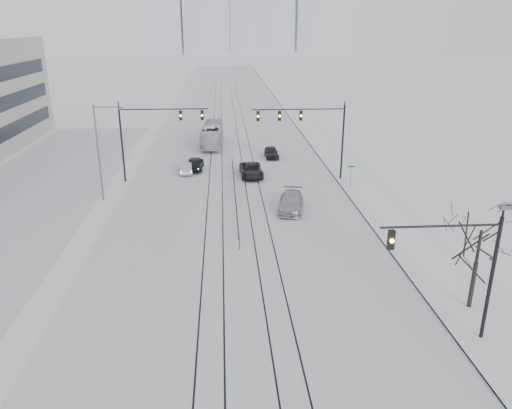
% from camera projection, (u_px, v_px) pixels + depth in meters
% --- Properties ---
extents(road, '(22.00, 260.00, 0.02)m').
position_uv_depth(road, '(229.00, 133.00, 76.36)').
color(road, silver).
rests_on(road, ground).
extents(sidewalk_east, '(5.00, 260.00, 0.16)m').
position_uv_depth(sidewalk_east, '(317.00, 132.00, 77.19)').
color(sidewalk_east, white).
rests_on(sidewalk_east, ground).
extents(curb, '(0.10, 260.00, 0.12)m').
position_uv_depth(curb, '(301.00, 132.00, 77.04)').
color(curb, gray).
rests_on(curb, ground).
extents(parking_strip, '(14.00, 60.00, 0.03)m').
position_uv_depth(parking_strip, '(41.00, 186.00, 51.65)').
color(parking_strip, silver).
rests_on(parking_strip, ground).
extents(tram_rails, '(5.30, 180.00, 0.01)m').
position_uv_depth(tram_rails, '(232.00, 169.00, 57.60)').
color(tram_rails, black).
rests_on(tram_rails, ground).
extents(traffic_mast_near, '(6.10, 0.37, 7.00)m').
position_uv_depth(traffic_mast_near, '(463.00, 263.00, 24.84)').
color(traffic_mast_near, black).
rests_on(traffic_mast_near, ground).
extents(traffic_mast_ne, '(9.60, 0.37, 8.00)m').
position_uv_depth(traffic_mast_ne, '(312.00, 127.00, 51.46)').
color(traffic_mast_ne, black).
rests_on(traffic_mast_ne, ground).
extents(traffic_mast_nw, '(9.10, 0.37, 8.00)m').
position_uv_depth(traffic_mast_nw, '(150.00, 129.00, 51.41)').
color(traffic_mast_nw, black).
rests_on(traffic_mast_nw, ground).
extents(street_light_west, '(2.73, 0.25, 9.00)m').
position_uv_depth(street_light_west, '(101.00, 146.00, 45.68)').
color(street_light_west, '#595B60').
rests_on(street_light_west, ground).
extents(bare_tree, '(4.40, 4.40, 6.10)m').
position_uv_depth(bare_tree, '(480.00, 239.00, 27.84)').
color(bare_tree, black).
rests_on(bare_tree, ground).
extents(median_fence, '(0.06, 24.00, 1.00)m').
position_uv_depth(median_fence, '(235.00, 192.00, 48.05)').
color(median_fence, black).
rests_on(median_fence, ground).
extents(street_sign, '(0.70, 0.06, 2.40)m').
position_uv_depth(street_sign, '(351.00, 173.00, 50.31)').
color(street_sign, '#595B60').
rests_on(street_sign, ground).
extents(sedan_sb_inner, '(2.00, 4.56, 1.53)m').
position_uv_depth(sedan_sb_inner, '(195.00, 163.00, 57.04)').
color(sedan_sb_inner, black).
rests_on(sedan_sb_inner, ground).
extents(sedan_sb_outer, '(1.72, 3.95, 1.26)m').
position_uv_depth(sedan_sb_outer, '(185.00, 168.00, 55.86)').
color(sedan_sb_outer, '#A8ACB0').
rests_on(sedan_sb_outer, ground).
extents(sedan_nb_front, '(2.53, 5.19, 1.42)m').
position_uv_depth(sedan_nb_front, '(251.00, 170.00, 54.55)').
color(sedan_nb_front, black).
rests_on(sedan_nb_front, ground).
extents(sedan_nb_right, '(3.06, 5.47, 1.50)m').
position_uv_depth(sedan_nb_right, '(291.00, 202.00, 44.62)').
color(sedan_nb_right, '#9FA1A6').
rests_on(sedan_nb_right, ground).
extents(sedan_nb_far, '(1.66, 4.01, 1.36)m').
position_uv_depth(sedan_nb_far, '(272.00, 152.00, 62.28)').
color(sedan_nb_far, black).
rests_on(sedan_nb_far, ground).
extents(box_truck, '(3.05, 10.71, 2.95)m').
position_uv_depth(box_truck, '(212.00, 135.00, 68.44)').
color(box_truck, '#BBBCBF').
rests_on(box_truck, ground).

